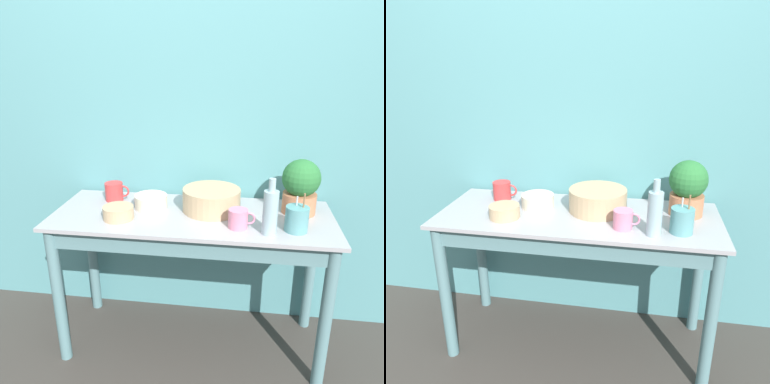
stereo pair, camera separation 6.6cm
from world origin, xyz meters
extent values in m
plane|color=#3D3833|center=(0.00, 0.00, 0.00)|extent=(12.00, 12.00, 0.00)
cube|color=teal|center=(0.00, 0.61, 1.20)|extent=(6.00, 0.05, 2.40)
cylinder|color=slate|center=(-0.67, 0.05, 0.39)|extent=(0.06, 0.06, 0.78)
cylinder|color=slate|center=(0.67, 0.05, 0.39)|extent=(0.06, 0.06, 0.78)
cylinder|color=slate|center=(-0.67, 0.50, 0.39)|extent=(0.06, 0.06, 0.78)
cylinder|color=slate|center=(0.67, 0.50, 0.39)|extent=(0.06, 0.06, 0.78)
cube|color=slate|center=(0.00, 0.05, 0.73)|extent=(1.33, 0.02, 0.10)
cube|color=#9E9EA3|center=(0.00, 0.28, 0.79)|extent=(1.43, 0.55, 0.02)
cylinder|color=#B7704C|center=(0.54, 0.37, 0.85)|extent=(0.17, 0.17, 0.11)
sphere|color=#286B33|center=(0.54, 0.37, 0.99)|extent=(0.19, 0.19, 0.19)
cylinder|color=tan|center=(0.09, 0.34, 0.86)|extent=(0.30, 0.30, 0.12)
cylinder|color=#93B2BC|center=(0.38, 0.10, 0.90)|extent=(0.07, 0.07, 0.21)
cylinder|color=#93B2BC|center=(0.38, 0.10, 1.03)|extent=(0.03, 0.03, 0.06)
cylinder|color=pink|center=(0.24, 0.15, 0.84)|extent=(0.09, 0.09, 0.09)
torus|color=pink|center=(0.29, 0.15, 0.85)|extent=(0.06, 0.01, 0.06)
cylinder|color=#C63838|center=(-0.46, 0.41, 0.85)|extent=(0.10, 0.10, 0.10)
torus|color=#C63838|center=(-0.40, 0.41, 0.85)|extent=(0.07, 0.01, 0.07)
cylinder|color=tan|center=(-0.35, 0.17, 0.83)|extent=(0.15, 0.15, 0.06)
cylinder|color=beige|center=(-0.23, 0.34, 0.83)|extent=(0.17, 0.17, 0.07)
cylinder|color=#569399|center=(0.50, 0.15, 0.86)|extent=(0.11, 0.11, 0.12)
cylinder|color=olive|center=(0.53, 0.15, 0.89)|extent=(0.01, 0.02, 0.19)
cylinder|color=#B7B7BC|center=(0.50, 0.17, 0.88)|extent=(0.01, 0.02, 0.16)
camera|label=1|loc=(0.25, -1.47, 1.56)|focal=35.00mm
camera|label=2|loc=(0.31, -1.46, 1.56)|focal=35.00mm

